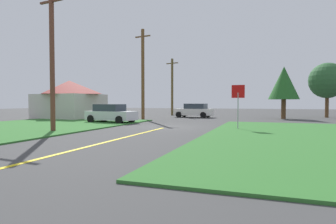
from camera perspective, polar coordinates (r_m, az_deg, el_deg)
ground_plane at (r=20.76m, az=-0.07°, el=-2.98°), size 120.00×120.00×0.00m
grass_verge_right at (r=15.89m, az=29.47°, el=-4.64°), size 12.00×20.00×0.08m
grass_verge_left at (r=22.70m, az=-27.48°, el=-2.68°), size 12.00×20.00×0.08m
lane_stripe_center at (r=13.50m, az=-11.35°, el=-5.69°), size 0.20×14.00×0.01m
stop_sign at (r=18.99m, az=13.86°, el=2.78°), size 0.84×0.10×2.91m
parked_car_near_building at (r=25.20m, az=-11.41°, el=-0.31°), size 4.71×2.47×1.62m
car_approaching_junction at (r=33.54m, az=5.22°, el=0.29°), size 4.57×2.32×1.62m
utility_pole_near at (r=18.64m, az=-22.20°, el=9.75°), size 1.80×0.33×8.48m
utility_pole_mid at (r=29.85m, az=-5.06°, el=7.68°), size 1.80×0.39×9.32m
utility_pole_far at (r=38.30m, az=0.84°, el=5.17°), size 1.77×0.58×7.61m
oak_tree_left at (r=33.06m, az=22.20°, el=5.36°), size 3.20×3.20×5.62m
pine_tree_center at (r=37.81m, az=29.30°, el=5.50°), size 4.09×4.09×6.34m
barn at (r=33.16m, az=-19.15°, el=2.38°), size 6.88×5.97×4.17m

